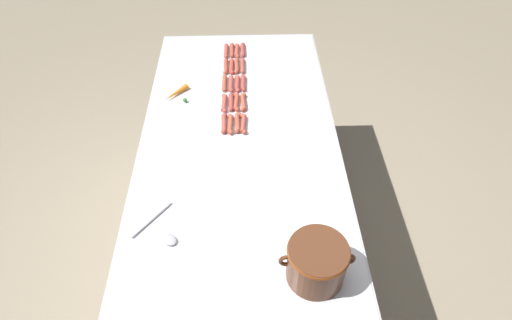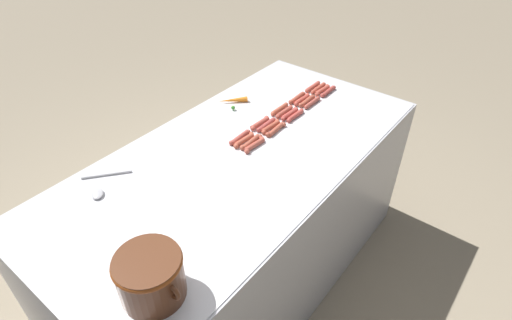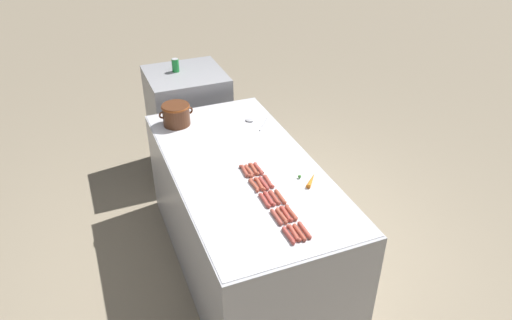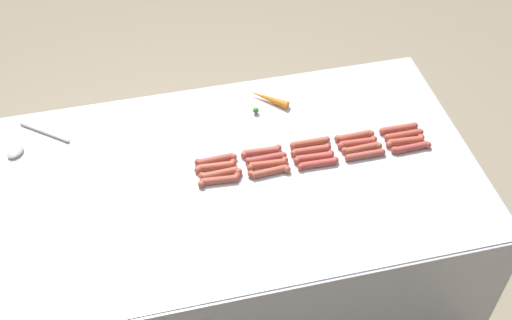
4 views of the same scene
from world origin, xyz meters
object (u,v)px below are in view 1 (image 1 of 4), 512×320
at_px(hot_dog_14, 230,124).
at_px(bean_pot, 317,261).
at_px(carrot, 176,94).
at_px(hot_dog_17, 224,83).
at_px(hot_dog_15, 226,51).
at_px(hot_dog_19, 224,123).
at_px(hot_dog_3, 243,102).
at_px(hot_dog_10, 232,50).
at_px(hot_dog_4, 243,124).
at_px(hot_dog_0, 243,50).
at_px(hot_dog_5, 237,51).
at_px(serving_spoon, 163,233).
at_px(hot_dog_18, 224,103).
at_px(hot_dog_2, 243,83).
at_px(hot_dog_12, 231,84).
at_px(hot_dog_13, 231,102).
at_px(hot_dog_6, 237,66).
at_px(hot_dog_16, 226,66).
at_px(hot_dog_8, 236,102).
at_px(hot_dog_9, 237,123).
at_px(hot_dog_1, 243,66).
at_px(hot_dog_11, 231,66).
at_px(hot_dog_7, 237,84).

height_order(hot_dog_14, bean_pot, bean_pot).
bearing_deg(carrot, hot_dog_17, -160.29).
distance_m(hot_dog_15, hot_dog_19, 0.69).
relative_size(hot_dog_3, hot_dog_14, 1.00).
bearing_deg(hot_dog_10, hot_dog_4, 95.31).
xyz_separation_m(hot_dog_0, hot_dog_5, (0.04, 0.01, 0.00)).
xyz_separation_m(hot_dog_5, serving_spoon, (0.30, 1.35, -0.00)).
height_order(hot_dog_10, hot_dog_18, same).
height_order(hot_dog_2, hot_dog_15, same).
relative_size(hot_dog_12, hot_dog_18, 1.00).
bearing_deg(hot_dog_5, hot_dog_14, 87.26).
distance_m(hot_dog_13, hot_dog_17, 0.18).
relative_size(hot_dog_5, serving_spoon, 0.65).
height_order(hot_dog_2, hot_dog_6, same).
xyz_separation_m(hot_dog_5, hot_dog_16, (0.07, 0.17, 0.00)).
distance_m(hot_dog_8, carrot, 0.34).
height_order(hot_dog_6, hot_dog_9, same).
bearing_deg(hot_dog_9, hot_dog_18, -66.45).
bearing_deg(hot_dog_8, hot_dog_13, -1.86).
distance_m(hot_dog_8, hot_dog_18, 0.07).
xyz_separation_m(hot_dog_1, hot_dog_16, (0.10, 0.01, 0.00)).
bearing_deg(hot_dog_17, hot_dog_5, -101.77).
bearing_deg(carrot, hot_dog_6, -141.24).
bearing_deg(hot_dog_13, hot_dog_1, -100.53).
bearing_deg(serving_spoon, hot_dog_3, -111.72).
relative_size(hot_dog_6, hot_dog_13, 1.00).
relative_size(hot_dog_6, hot_dog_9, 1.00).
relative_size(hot_dog_3, hot_dog_16, 1.00).
bearing_deg(hot_dog_6, hot_dog_8, 89.71).
xyz_separation_m(hot_dog_9, carrot, (0.34, -0.25, 0.00)).
height_order(hot_dog_10, hot_dog_14, same).
height_order(hot_dog_1, hot_dog_2, same).
relative_size(hot_dog_5, hot_dog_18, 1.00).
bearing_deg(hot_dog_9, carrot, -36.71).
relative_size(hot_dog_8, hot_dog_14, 1.00).
bearing_deg(hot_dog_12, hot_dog_13, 90.80).
xyz_separation_m(hot_dog_14, hot_dog_19, (0.03, -0.01, 0.00)).
bearing_deg(serving_spoon, hot_dog_12, -104.68).
distance_m(hot_dog_2, hot_dog_15, 0.36).
bearing_deg(hot_dog_13, hot_dog_12, -89.20).
relative_size(hot_dog_0, hot_dog_3, 1.00).
xyz_separation_m(hot_dog_4, carrot, (0.37, -0.26, 0.00)).
relative_size(hot_dog_4, hot_dog_11, 1.00).
xyz_separation_m(hot_dog_1, hot_dog_17, (0.10, 0.17, 0.00)).
height_order(hot_dog_18, carrot, carrot).
height_order(hot_dog_2, hot_dog_14, same).
xyz_separation_m(hot_dog_4, hot_dog_13, (0.07, -0.18, 0.00)).
distance_m(hot_dog_1, hot_dog_14, 0.54).
height_order(hot_dog_3, hot_dog_4, same).
xyz_separation_m(hot_dog_7, hot_dog_17, (0.07, -0.01, 0.00)).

